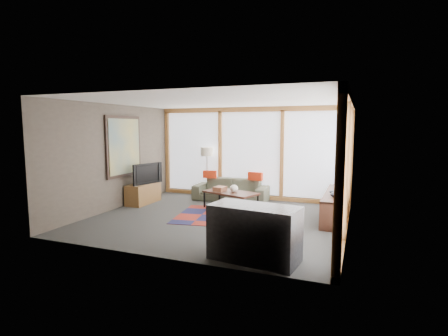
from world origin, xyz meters
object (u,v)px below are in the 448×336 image
at_px(bar_counter, 254,233).
at_px(sofa, 231,190).
at_px(bookshelf, 334,205).
at_px(floor_lamp, 207,172).
at_px(television, 145,173).
at_px(coffee_table, 231,201).
at_px(tv_console, 143,193).

bearing_deg(bar_counter, sofa, 122.36).
bearing_deg(bookshelf, floor_lamp, 162.89).
height_order(floor_lamp, bookshelf, floor_lamp).
distance_m(television, bar_counter, 4.77).
xyz_separation_m(coffee_table, television, (-2.35, -0.21, 0.59)).
relative_size(coffee_table, television, 1.37).
bearing_deg(tv_console, sofa, 30.18).
height_order(floor_lamp, coffee_table, floor_lamp).
relative_size(floor_lamp, tv_console, 1.36).
height_order(bookshelf, tv_console, bookshelf).
bearing_deg(sofa, coffee_table, -72.17).
bearing_deg(bar_counter, coffee_table, 123.90).
bearing_deg(tv_console, floor_lamp, 48.62).
height_order(coffee_table, bar_counter, bar_counter).
bearing_deg(television, floor_lamp, -24.60).
height_order(sofa, tv_console, sofa).
distance_m(sofa, floor_lamp, 0.95).
bearing_deg(coffee_table, bar_counter, -63.45).
distance_m(sofa, bookshelf, 2.98).
bearing_deg(television, sofa, -43.98).
distance_m(floor_lamp, tv_console, 1.94).
xyz_separation_m(sofa, bookshelf, (2.83, -0.91, -0.01)).
xyz_separation_m(floor_lamp, coffee_table, (1.19, -1.22, -0.51)).
xyz_separation_m(sofa, bar_counter, (1.87, -4.00, 0.13)).
xyz_separation_m(sofa, tv_console, (-2.07, -1.20, -0.03)).
height_order(coffee_table, television, television).
height_order(sofa, coffee_table, sofa).
distance_m(bookshelf, television, 4.85).
distance_m(coffee_table, tv_console, 2.44).
relative_size(floor_lamp, bookshelf, 0.63).
distance_m(coffee_table, bar_counter, 3.36).
bearing_deg(bookshelf, television, -176.45).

